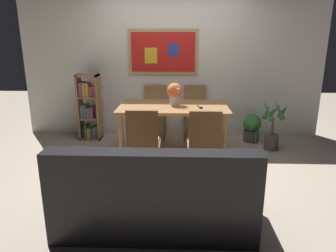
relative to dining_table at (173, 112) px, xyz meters
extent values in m
plane|color=tan|center=(-0.05, -0.50, -0.67)|extent=(12.00, 12.00, 0.00)
cube|color=silver|center=(-0.05, 1.07, 0.63)|extent=(5.20, 0.10, 2.60)
cube|color=tan|center=(-0.20, 1.00, 0.80)|extent=(1.19, 0.02, 0.76)
cube|color=red|center=(-0.20, 0.99, 0.80)|extent=(1.09, 0.01, 0.66)
cube|color=gold|center=(-0.40, 0.98, 0.75)|extent=(0.21, 0.00, 0.27)
cube|color=#263FA5|center=(-0.02, 0.98, 0.84)|extent=(0.18, 0.00, 0.21)
cube|color=#9E7042|center=(0.00, 0.00, 0.07)|extent=(1.58, 0.93, 0.04)
cylinder|color=#9E7042|center=(-0.71, -0.39, -0.31)|extent=(0.07, 0.07, 0.72)
cylinder|color=#9E7042|center=(0.71, -0.39, -0.31)|extent=(0.07, 0.07, 0.72)
cylinder|color=#9E7042|center=(-0.71, 0.39, -0.31)|extent=(0.07, 0.07, 0.72)
cylinder|color=#9E7042|center=(0.71, 0.39, -0.31)|extent=(0.07, 0.07, 0.72)
cube|color=#9E7042|center=(-0.35, -0.77, -0.23)|extent=(0.40, 0.40, 0.03)
cube|color=beige|center=(-0.35, -0.77, -0.20)|extent=(0.36, 0.36, 0.03)
cylinder|color=#9E7042|center=(-0.52, -0.94, -0.45)|extent=(0.04, 0.04, 0.42)
cylinder|color=#9E7042|center=(-0.18, -0.94, -0.45)|extent=(0.04, 0.04, 0.42)
cylinder|color=#9E7042|center=(-0.52, -0.60, -0.45)|extent=(0.04, 0.04, 0.42)
cylinder|color=#9E7042|center=(-0.18, -0.60, -0.45)|extent=(0.04, 0.04, 0.42)
cube|color=#9E7042|center=(-0.35, -0.95, 0.01)|extent=(0.38, 0.04, 0.46)
cube|color=#9E7042|center=(-0.35, -0.95, 0.21)|extent=(0.38, 0.05, 0.06)
cube|color=#9E7042|center=(0.39, -0.78, -0.23)|extent=(0.40, 0.40, 0.03)
cube|color=beige|center=(0.39, -0.78, -0.20)|extent=(0.36, 0.36, 0.03)
cylinder|color=#9E7042|center=(0.22, -0.95, -0.45)|extent=(0.04, 0.04, 0.42)
cylinder|color=#9E7042|center=(0.56, -0.95, -0.45)|extent=(0.04, 0.04, 0.42)
cylinder|color=#9E7042|center=(0.22, -0.61, -0.45)|extent=(0.04, 0.04, 0.42)
cylinder|color=#9E7042|center=(0.56, -0.61, -0.45)|extent=(0.04, 0.04, 0.42)
cube|color=#9E7042|center=(0.39, -0.96, 0.01)|extent=(0.38, 0.04, 0.46)
cube|color=#9E7042|center=(0.39, -0.96, 0.21)|extent=(0.38, 0.05, 0.06)
cube|color=#9E7042|center=(0.35, 0.78, -0.23)|extent=(0.40, 0.40, 0.03)
cube|color=beige|center=(0.35, 0.78, -0.20)|extent=(0.36, 0.36, 0.03)
cylinder|color=#9E7042|center=(0.52, 0.95, -0.45)|extent=(0.04, 0.04, 0.42)
cylinder|color=#9E7042|center=(0.18, 0.95, -0.45)|extent=(0.04, 0.04, 0.42)
cylinder|color=#9E7042|center=(0.52, 0.61, -0.45)|extent=(0.04, 0.04, 0.42)
cylinder|color=#9E7042|center=(0.18, 0.61, -0.45)|extent=(0.04, 0.04, 0.42)
cube|color=#9E7042|center=(0.35, 0.96, 0.01)|extent=(0.38, 0.04, 0.46)
cube|color=#9E7042|center=(0.35, 0.96, 0.21)|extent=(0.38, 0.05, 0.06)
cube|color=#9E7042|center=(-0.33, 0.77, -0.23)|extent=(0.40, 0.40, 0.03)
cube|color=beige|center=(-0.33, 0.77, -0.20)|extent=(0.36, 0.36, 0.03)
cylinder|color=#9E7042|center=(-0.16, 0.94, -0.45)|extent=(0.04, 0.04, 0.42)
cylinder|color=#9E7042|center=(-0.50, 0.94, -0.45)|extent=(0.04, 0.04, 0.42)
cylinder|color=#9E7042|center=(-0.16, 0.60, -0.45)|extent=(0.04, 0.04, 0.42)
cylinder|color=#9E7042|center=(-0.50, 0.60, -0.45)|extent=(0.04, 0.04, 0.42)
cube|color=#9E7042|center=(-0.33, 0.95, 0.01)|extent=(0.38, 0.04, 0.46)
cube|color=#9E7042|center=(-0.33, 0.95, 0.21)|extent=(0.38, 0.05, 0.06)
cube|color=black|center=(-0.13, -1.79, -0.47)|extent=(1.80, 0.84, 0.40)
cube|color=black|center=(-0.13, -2.11, -0.05)|extent=(1.80, 0.20, 0.44)
cube|color=black|center=(-0.94, -1.79, -0.16)|extent=(0.18, 0.80, 0.22)
cube|color=black|center=(0.68, -1.79, -0.16)|extent=(0.18, 0.80, 0.22)
cube|color=#B78C33|center=(-0.58, -1.97, -0.11)|extent=(0.32, 0.16, 0.33)
cube|color=maroon|center=(-0.13, -1.97, -0.11)|extent=(0.32, 0.16, 0.33)
cube|color=#B78C33|center=(0.32, -1.97, -0.11)|extent=(0.32, 0.16, 0.33)
cube|color=#9E7042|center=(-1.61, 0.72, -0.11)|extent=(0.03, 0.28, 1.12)
cube|color=#9E7042|center=(-1.28, 0.72, -0.11)|extent=(0.03, 0.28, 1.12)
cube|color=#9E7042|center=(-1.45, 0.72, -0.65)|extent=(0.36, 0.28, 0.03)
cube|color=#9E7042|center=(-1.45, 0.72, 0.44)|extent=(0.36, 0.28, 0.03)
cube|color=#9E7042|center=(-1.45, 0.72, -0.29)|extent=(0.30, 0.28, 0.02)
cube|color=#9E7042|center=(-1.45, 0.72, 0.08)|extent=(0.30, 0.28, 0.02)
cube|color=black|center=(-1.57, 0.72, -0.54)|extent=(0.04, 0.22, 0.18)
cube|color=#337247|center=(-1.52, 0.72, -0.52)|extent=(0.04, 0.22, 0.23)
cube|color=gold|center=(-1.47, 0.72, -0.55)|extent=(0.06, 0.22, 0.17)
cube|color=#2D4C8C|center=(-1.42, 0.72, -0.55)|extent=(0.04, 0.22, 0.17)
cube|color=#595960|center=(-1.37, 0.72, -0.53)|extent=(0.05, 0.22, 0.20)
cube|color=#337247|center=(-1.31, 0.72, -0.53)|extent=(0.05, 0.22, 0.22)
cube|color=#595960|center=(-1.56, 0.72, -0.17)|extent=(0.06, 0.22, 0.22)
cube|color=#337247|center=(-1.51, 0.72, -0.17)|extent=(0.04, 0.22, 0.23)
cube|color=#595960|center=(-1.45, 0.72, -0.19)|extent=(0.05, 0.22, 0.18)
cube|color=#7F3F72|center=(-1.40, 0.72, -0.19)|extent=(0.05, 0.22, 0.20)
cube|color=#7F3F72|center=(-1.56, 0.72, 0.21)|extent=(0.06, 0.22, 0.24)
cube|color=gold|center=(-1.50, 0.72, 0.21)|extent=(0.04, 0.22, 0.23)
cube|color=gold|center=(-1.45, 0.72, 0.20)|extent=(0.05, 0.22, 0.23)
cube|color=#B2332D|center=(-1.39, 0.72, 0.18)|extent=(0.06, 0.22, 0.17)
cube|color=#7F3F72|center=(-1.33, 0.72, 0.18)|extent=(0.04, 0.22, 0.19)
cylinder|color=#4C4742|center=(1.32, 0.67, -0.56)|extent=(0.26, 0.26, 0.20)
cylinder|color=#332319|center=(1.32, 0.67, -0.47)|extent=(0.23, 0.23, 0.02)
sphere|color=#387F3D|center=(1.32, 0.67, -0.34)|extent=(0.30, 0.30, 0.30)
cylinder|color=#387F3D|center=(1.37, 0.53, -0.57)|extent=(0.03, 0.03, 0.29)
cylinder|color=#387F3D|center=(1.44, 0.75, -0.57)|extent=(0.03, 0.03, 0.29)
cylinder|color=#4C4742|center=(1.55, 0.29, -0.54)|extent=(0.22, 0.22, 0.25)
cylinder|color=#332319|center=(1.55, 0.29, -0.43)|extent=(0.20, 0.20, 0.02)
cylinder|color=brown|center=(1.55, 0.29, -0.29)|extent=(0.04, 0.04, 0.27)
cone|color=#2D6B33|center=(1.70, 0.30, -0.04)|extent=(0.10, 0.31, 0.28)
cone|color=#2D6B33|center=(1.59, 0.38, -0.05)|extent=(0.25, 0.16, 0.25)
cone|color=#2D6B33|center=(1.46, 0.35, -0.06)|extent=(0.20, 0.24, 0.23)
cone|color=#2D6B33|center=(1.43, 0.23, -0.02)|extent=(0.19, 0.28, 0.31)
cone|color=#2D6B33|center=(1.59, 0.19, -0.01)|extent=(0.25, 0.17, 0.33)
cylinder|color=beige|center=(0.02, 0.03, 0.16)|extent=(0.14, 0.14, 0.14)
sphere|color=#D86633|center=(0.02, 0.03, 0.31)|extent=(0.22, 0.22, 0.22)
sphere|color=silver|center=(-0.03, 0.10, 0.31)|extent=(0.07, 0.07, 0.07)
sphere|color=pink|center=(0.07, -0.05, 0.33)|extent=(0.08, 0.08, 0.08)
sphere|color=pink|center=(0.10, 0.05, 0.33)|extent=(0.06, 0.06, 0.06)
cube|color=black|center=(0.38, -0.11, 0.10)|extent=(0.06, 0.16, 0.02)
cube|color=gray|center=(0.38, -0.11, 0.12)|extent=(0.05, 0.10, 0.00)
camera|label=1|loc=(0.08, -4.46, 1.07)|focal=33.45mm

